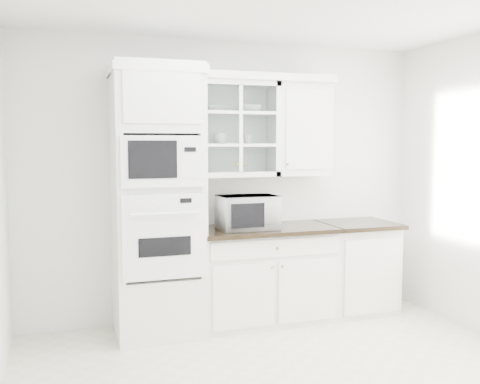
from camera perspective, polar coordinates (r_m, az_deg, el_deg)
name	(u,v)px	position (r m, az deg, el deg)	size (l,w,h in m)	color
room_shell	(279,135)	(4.01, 4.16, 6.10)	(4.00, 3.50, 2.70)	white
oven_column	(157,202)	(4.79, -8.80, -1.04)	(0.76, 0.68, 2.40)	white
base_cabinet_run	(264,274)	(5.22, 2.62, -8.69)	(1.32, 0.67, 0.92)	white
extra_base_cabinet	(356,266)	(5.64, 12.24, -7.73)	(0.72, 0.67, 0.92)	white
upper_cabinet_glass	(235,129)	(5.11, -0.50, 6.72)	(0.80, 0.33, 0.90)	white
upper_cabinet_solid	(300,130)	(5.36, 6.44, 6.62)	(0.55, 0.33, 0.90)	white
crown_molding	(225,77)	(5.09, -1.57, 12.20)	(2.14, 0.38, 0.07)	white
countertop_microwave	(247,212)	(4.99, 0.76, -2.15)	(0.54, 0.45, 0.31)	white
bowl_a	(216,109)	(5.08, -2.53, 8.84)	(0.23, 0.23, 0.06)	white
bowl_b	(250,109)	(5.17, 1.06, 8.87)	(0.22, 0.22, 0.07)	white
cup_a	(220,139)	(5.07, -2.10, 5.71)	(0.13, 0.13, 0.10)	white
cup_b	(248,139)	(5.16, 0.85, 5.65)	(0.10, 0.10, 0.09)	white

